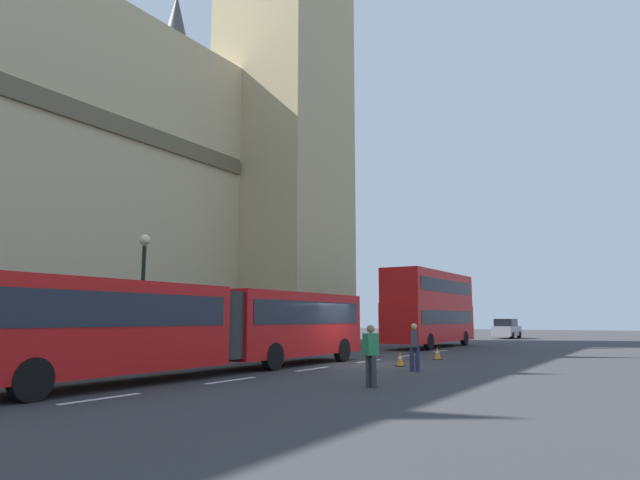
% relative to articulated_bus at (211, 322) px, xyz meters
% --- Properties ---
extents(ground_plane, '(160.00, 160.00, 0.00)m').
position_rel_articulated_bus_xyz_m(ground_plane, '(6.28, -1.99, -1.75)').
color(ground_plane, '#333335').
extents(lane_centre_marking, '(25.20, 0.16, 0.01)m').
position_rel_articulated_bus_xyz_m(lane_centre_marking, '(5.71, -1.99, -1.74)').
color(lane_centre_marking, silver).
rests_on(lane_centre_marking, ground_plane).
extents(articulated_bus, '(17.30, 2.54, 2.90)m').
position_rel_articulated_bus_xyz_m(articulated_bus, '(0.00, 0.00, 0.00)').
color(articulated_bus, red).
rests_on(articulated_bus, ground_plane).
extents(double_decker_bus, '(10.67, 2.54, 4.90)m').
position_rel_articulated_bus_xyz_m(double_decker_bus, '(21.07, 0.00, 0.96)').
color(double_decker_bus, red).
rests_on(double_decker_bus, ground_plane).
extents(sedan_lead, '(4.40, 1.86, 1.85)m').
position_rel_articulated_bus_xyz_m(sedan_lead, '(40.79, -0.12, -0.83)').
color(sedan_lead, gray).
rests_on(sedan_lead, ground_plane).
extents(traffic_cone_west, '(0.36, 0.36, 0.58)m').
position_rel_articulated_bus_xyz_m(traffic_cone_west, '(6.25, -4.27, -1.46)').
color(traffic_cone_west, black).
rests_on(traffic_cone_west, ground_plane).
extents(traffic_cone_middle, '(0.36, 0.36, 0.58)m').
position_rel_articulated_bus_xyz_m(traffic_cone_middle, '(10.46, -4.27, -1.46)').
color(traffic_cone_middle, black).
rests_on(traffic_cone_middle, ground_plane).
extents(street_lamp, '(0.44, 0.44, 5.27)m').
position_rel_articulated_bus_xyz_m(street_lamp, '(0.85, 4.51, 1.31)').
color(street_lamp, black).
rests_on(street_lamp, ground_plane).
extents(pedestrian_near_cones, '(0.46, 0.36, 1.69)m').
position_rel_articulated_bus_xyz_m(pedestrian_near_cones, '(-0.48, -6.38, -0.83)').
color(pedestrian_near_cones, '#333333').
rests_on(pedestrian_near_cones, ground_plane).
extents(pedestrian_by_kerb, '(0.46, 0.37, 1.69)m').
position_rel_articulated_bus_xyz_m(pedestrian_by_kerb, '(4.52, -5.61, -0.83)').
color(pedestrian_by_kerb, '#262D4C').
rests_on(pedestrian_by_kerb, ground_plane).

